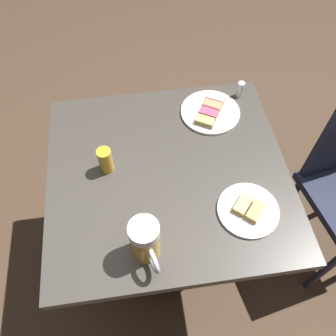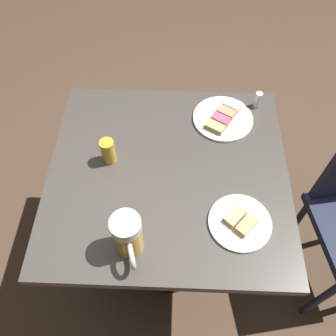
# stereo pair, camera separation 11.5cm
# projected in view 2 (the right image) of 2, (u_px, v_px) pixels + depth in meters

# --- Properties ---
(ground_plane) EXTENTS (6.00, 6.00, 0.00)m
(ground_plane) POSITION_uv_depth(u_px,v_px,m) (168.00, 249.00, 1.77)
(ground_plane) COLOR #4C3828
(cafe_table) EXTENTS (0.81, 0.76, 0.72)m
(cafe_table) POSITION_uv_depth(u_px,v_px,m) (168.00, 193.00, 1.29)
(cafe_table) COLOR black
(cafe_table) RESTS_ON ground_plane
(plate_near) EXTENTS (0.22, 0.22, 0.03)m
(plate_near) POSITION_uv_depth(u_px,v_px,m) (223.00, 118.00, 1.29)
(plate_near) COLOR white
(plate_near) RESTS_ON cafe_table
(plate_far) EXTENTS (0.19, 0.19, 0.03)m
(plate_far) POSITION_uv_depth(u_px,v_px,m) (240.00, 222.00, 1.05)
(plate_far) COLOR white
(plate_far) RESTS_ON cafe_table
(beer_mug) EXTENTS (0.08, 0.14, 0.16)m
(beer_mug) POSITION_uv_depth(u_px,v_px,m) (128.00, 236.00, 0.95)
(beer_mug) COLOR gold
(beer_mug) RESTS_ON cafe_table
(beer_glass_small) EXTENTS (0.05, 0.05, 0.10)m
(beer_glass_small) POSITION_uv_depth(u_px,v_px,m) (108.00, 151.00, 1.15)
(beer_glass_small) COLOR gold
(beer_glass_small) RESTS_ON cafe_table
(salt_shaker) EXTENTS (0.03, 0.03, 0.07)m
(salt_shaker) POSITION_uv_depth(u_px,v_px,m) (258.00, 100.00, 1.30)
(salt_shaker) COLOR silver
(salt_shaker) RESTS_ON cafe_table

